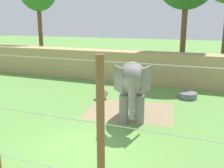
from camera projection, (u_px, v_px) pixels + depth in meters
The scene contains 7 objects.
ground_plane at pixel (83, 146), 9.60m from camera, with size 120.00×120.00×0.00m, color #609342.
dirt_patch at pixel (130, 111), 13.35m from camera, with size 4.45×3.46×0.01m, color #937F5B.
embankment_wall at pixel (151, 68), 19.19m from camera, with size 36.00×1.80×2.31m, color tan.
elephant at pixel (132, 82), 11.67m from camera, with size 2.07×3.62×2.77m.
enrichment_ball at pixel (102, 93), 15.30m from camera, with size 0.76×0.76×0.76m, color tan.
cable_fence at pixel (38, 123), 6.76m from camera, with size 11.22×0.20×3.82m.
water_tub at pixel (188, 95), 15.46m from camera, with size 1.10×1.10×0.35m.
Camera 1 is at (4.25, -7.75, 4.53)m, focal length 41.06 mm.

